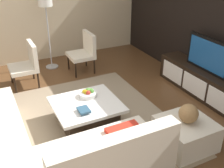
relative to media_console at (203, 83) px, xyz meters
The scene contains 14 objects.
ground_plane 2.41m from the media_console, 90.00° to the right, with size 14.00×14.00×0.00m, color brown.
side_wall_left 4.05m from the media_console, 145.54° to the right, with size 0.12×5.20×2.80m, color beige.
area_rug 2.41m from the media_console, 92.39° to the right, with size 3.03×2.75×0.01m, color gray.
media_console is the anchor object (origin of this frame).
television 0.56m from the media_console, 90.00° to the left, with size 0.98×0.06×0.62m.
sectional_couch 3.34m from the media_console, 80.94° to the right, with size 2.54×2.32×0.85m.
coffee_table 2.30m from the media_console, 92.49° to the right, with size 0.93×1.01×0.38m.
accent_chair_near 3.40m from the media_console, 123.64° to the right, with size 0.56×0.52×0.87m.
floor_lamp 3.56m from the media_console, 139.27° to the right, with size 0.30×0.30×1.72m.
ottoman 1.61m from the media_console, 51.27° to the right, with size 0.70×0.70×0.40m, color beige.
fruit_bowl 2.22m from the media_console, 97.27° to the right, with size 0.28×0.28×0.14m.
accent_chair_far 2.57m from the media_console, 142.15° to the right, with size 0.57×0.51×0.87m.
decorative_ball 1.63m from the media_console, 51.27° to the right, with size 0.27×0.27×0.27m, color #997247.
book_stack 2.43m from the media_console, 87.09° to the right, with size 0.20×0.17×0.06m.
Camera 1 is at (3.31, -1.16, 2.58)m, focal length 43.97 mm.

